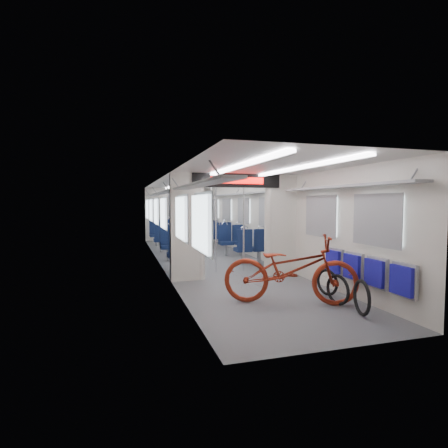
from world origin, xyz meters
The scene contains 14 objects.
carriage centered at (0.00, -0.27, 1.50)m, with size 12.00×12.02×2.31m.
bicycle centered at (0.22, -4.20, 0.57)m, with size 0.76×2.18×1.15m, color maroon.
flip_bench centered at (1.35, -4.60, 0.58)m, with size 0.12×2.08×0.49m.
bike_hoop_a centered at (0.95, -5.06, 0.25)m, with size 0.54×0.54×0.05m, color black.
bike_hoop_b centered at (0.92, -4.51, 0.23)m, with size 0.51×0.51×0.05m, color black.
bike_hoop_c centered at (1.10, -3.94, 0.22)m, with size 0.48×0.48×0.05m, color black.
seat_bay_near_left centered at (-0.93, -0.17, 0.53)m, with size 0.89×1.97×1.07m.
seat_bay_near_right centered at (0.93, 0.27, 0.53)m, with size 0.89×1.96×1.06m.
seat_bay_far_left centered at (-0.93, 3.37, 0.55)m, with size 0.93×2.15×1.12m.
seat_bay_far_right centered at (0.94, 3.62, 0.53)m, with size 0.88×1.95×1.06m.
stanchion_near_left centered at (-0.28, -1.38, 1.15)m, with size 0.04×0.04×2.30m, color silver.
stanchion_near_right centered at (0.41, -1.37, 1.15)m, with size 0.04×0.04×2.30m, color silver.
stanchion_far_left centered at (-0.31, 1.69, 1.15)m, with size 0.05×0.05×2.30m, color silver.
stanchion_far_right centered at (0.40, 1.69, 1.15)m, with size 0.04×0.04×2.30m, color silver.
Camera 1 is at (-2.43, -9.35, 1.68)m, focal length 28.00 mm.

